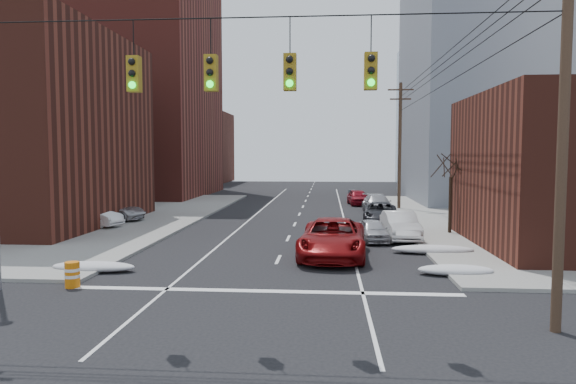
% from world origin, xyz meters
% --- Properties ---
extents(ground, '(160.00, 160.00, 0.00)m').
position_xyz_m(ground, '(0.00, 0.00, 0.00)').
color(ground, black).
rests_on(ground, ground).
extents(building_brick_tall, '(24.00, 20.00, 30.00)m').
position_xyz_m(building_brick_tall, '(-24.00, 48.00, 15.00)').
color(building_brick_tall, maroon).
rests_on(building_brick_tall, ground).
extents(building_brick_far, '(22.00, 18.00, 12.00)m').
position_xyz_m(building_brick_far, '(-26.00, 74.00, 6.00)').
color(building_brick_far, '#542219').
rests_on(building_brick_far, ground).
extents(building_office, '(22.00, 20.00, 25.00)m').
position_xyz_m(building_office, '(22.00, 44.00, 12.50)').
color(building_office, gray).
rests_on(building_office, ground).
extents(building_glass, '(20.00, 18.00, 22.00)m').
position_xyz_m(building_glass, '(24.00, 70.00, 11.00)').
color(building_glass, gray).
rests_on(building_glass, ground).
extents(utility_pole_right, '(2.20, 0.28, 11.00)m').
position_xyz_m(utility_pole_right, '(8.50, 3.00, 5.78)').
color(utility_pole_right, '#473323').
rests_on(utility_pole_right, ground).
extents(utility_pole_far, '(2.20, 0.28, 11.00)m').
position_xyz_m(utility_pole_far, '(8.50, 34.00, 5.78)').
color(utility_pole_far, '#473323').
rests_on(utility_pole_far, ground).
extents(traffic_signals, '(17.00, 0.42, 2.02)m').
position_xyz_m(traffic_signals, '(0.10, 2.97, 7.17)').
color(traffic_signals, black).
rests_on(traffic_signals, ground).
extents(bare_tree, '(2.09, 2.20, 4.93)m').
position_xyz_m(bare_tree, '(9.59, 20.00, 2.32)').
color(bare_tree, black).
rests_on(bare_tree, ground).
extents(snow_nw, '(3.50, 1.08, 0.42)m').
position_xyz_m(snow_nw, '(-7.40, 9.00, 0.21)').
color(snow_nw, silver).
rests_on(snow_nw, ground).
extents(snow_ne, '(3.00, 1.08, 0.42)m').
position_xyz_m(snow_ne, '(7.40, 9.50, 0.21)').
color(snow_ne, silver).
rests_on(snow_ne, ground).
extents(snow_east_far, '(4.00, 1.08, 0.42)m').
position_xyz_m(snow_east_far, '(7.40, 14.00, 0.21)').
color(snow_east_far, silver).
rests_on(snow_east_far, ground).
extents(red_pickup, '(3.35, 6.66, 1.81)m').
position_xyz_m(red_pickup, '(2.50, 12.77, 0.90)').
color(red_pickup, maroon).
rests_on(red_pickup, ground).
extents(parked_car_a, '(1.81, 3.73, 1.23)m').
position_xyz_m(parked_car_a, '(4.80, 17.42, 0.61)').
color(parked_car_a, '#AEAEB3').
rests_on(parked_car_a, ground).
extents(parked_car_b, '(1.90, 4.86, 1.58)m').
position_xyz_m(parked_car_b, '(6.40, 18.19, 0.79)').
color(parked_car_b, silver).
rests_on(parked_car_b, ground).
extents(parked_car_c, '(2.81, 5.37, 1.44)m').
position_xyz_m(parked_car_c, '(6.01, 25.29, 0.72)').
color(parked_car_c, black).
rests_on(parked_car_c, ground).
extents(parked_car_d, '(2.46, 5.29, 1.50)m').
position_xyz_m(parked_car_d, '(6.40, 31.57, 0.75)').
color(parked_car_d, '#9E9EA2').
rests_on(parked_car_d, ground).
extents(parked_car_e, '(2.17, 4.51, 1.49)m').
position_xyz_m(parked_car_e, '(5.18, 38.12, 0.74)').
color(parked_car_e, maroon).
rests_on(parked_car_e, ground).
extents(parked_car_f, '(1.60, 3.94, 1.27)m').
position_xyz_m(parked_car_f, '(5.03, 40.59, 0.64)').
color(parked_car_f, black).
rests_on(parked_car_f, ground).
extents(lot_car_a, '(4.41, 2.60, 1.37)m').
position_xyz_m(lot_car_a, '(-13.05, 20.84, 0.84)').
color(lot_car_a, silver).
rests_on(lot_car_a, sidewalk_nw).
extents(lot_car_b, '(5.14, 2.89, 1.36)m').
position_xyz_m(lot_car_b, '(-13.09, 23.98, 0.83)').
color(lot_car_b, '#B3B3B8').
rests_on(lot_car_b, sidewalk_nw).
extents(lot_car_c, '(4.52, 2.57, 1.24)m').
position_xyz_m(lot_car_c, '(-17.15, 21.01, 0.77)').
color(lot_car_c, black).
rests_on(lot_car_c, sidewalk_nw).
extents(lot_car_d, '(4.83, 3.35, 1.53)m').
position_xyz_m(lot_car_d, '(-17.66, 25.03, 0.91)').
color(lot_car_d, '#9FA0A4').
rests_on(lot_car_d, sidewalk_nw).
extents(construction_barrel, '(0.61, 0.61, 0.94)m').
position_xyz_m(construction_barrel, '(-7.02, 6.50, 0.48)').
color(construction_barrel, orange).
rests_on(construction_barrel, ground).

